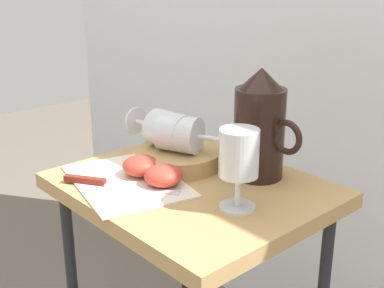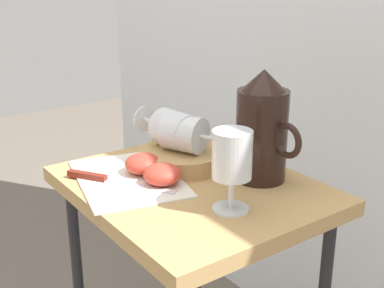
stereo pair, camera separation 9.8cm
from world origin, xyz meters
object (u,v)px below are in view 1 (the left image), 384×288
object	(u,v)px
apple_half_left	(141,166)
wine_glass_upright	(239,158)
pitcher	(260,133)
wine_glass_tipped_near	(168,130)
apple_half_right	(163,175)
basket_tray	(179,157)
table	(192,218)
knife	(103,183)
wine_glass_tipped_far	(181,134)

from	to	relation	value
apple_half_left	wine_glass_upright	bearing A→B (deg)	10.48
pitcher	wine_glass_tipped_near	bearing A→B (deg)	-153.51
wine_glass_upright	apple_half_left	size ratio (longest dim) A/B	1.98
pitcher	apple_half_right	world-z (taller)	pitcher
basket_tray	wine_glass_upright	world-z (taller)	wine_glass_upright
table	pitcher	distance (m)	0.22
wine_glass_tipped_near	knife	xyz separation A→B (m)	(0.02, -0.17, -0.07)
wine_glass_tipped_near	wine_glass_tipped_far	distance (m)	0.04
basket_tray	knife	xyz separation A→B (m)	(-0.01, -0.18, -0.01)
wine_glass_upright	knife	xyz separation A→B (m)	(-0.23, -0.13, -0.09)
apple_half_left	table	bearing A→B (deg)	32.27
table	wine_glass_upright	distance (m)	0.22
basket_tray	apple_half_left	xyz separation A→B (m)	(-0.00, -0.10, 0.01)
table	wine_glass_tipped_far	distance (m)	0.17
wine_glass_tipped_near	wine_glass_upright	bearing A→B (deg)	-11.20
basket_tray	apple_half_right	world-z (taller)	apple_half_right
wine_glass_upright	apple_half_left	world-z (taller)	wine_glass_upright
apple_half_right	wine_glass_tipped_far	bearing A→B (deg)	120.22
wine_glass_upright	wine_glass_tipped_far	size ratio (longest dim) A/B	0.89
table	wine_glass_tipped_far	xyz separation A→B (m)	(-0.07, 0.04, 0.15)
basket_tray	apple_half_right	distance (m)	0.12
knife	basket_tray	bearing A→B (deg)	86.94
table	pitcher	size ratio (longest dim) A/B	3.01
wine_glass_upright	apple_half_right	bearing A→B (deg)	-165.50
wine_glass_upright	wine_glass_tipped_far	xyz separation A→B (m)	(-0.21, 0.05, -0.02)
apple_half_right	knife	size ratio (longest dim) A/B	0.36
table	pitcher	bearing A→B (deg)	62.64
basket_tray	wine_glass_tipped_near	distance (m)	0.06
basket_tray	pitcher	distance (m)	0.19
table	basket_tray	size ratio (longest dim) A/B	3.63
basket_tray	pitcher	size ratio (longest dim) A/B	0.83
pitcher	wine_glass_tipped_far	world-z (taller)	pitcher
wine_glass_tipped_far	apple_half_left	bearing A→B (deg)	-99.00
table	apple_half_left	xyz separation A→B (m)	(-0.09, -0.06, 0.10)
pitcher	knife	world-z (taller)	pitcher
wine_glass_tipped_far	apple_half_right	xyz separation A→B (m)	(0.05, -0.09, -0.05)
knife	table	bearing A→B (deg)	55.33
wine_glass_tipped_near	knife	distance (m)	0.19
wine_glass_upright	apple_half_left	distance (m)	0.24
wine_glass_tipped_near	apple_half_left	distance (m)	0.11
wine_glass_tipped_far	knife	world-z (taller)	wine_glass_tipped_far
basket_tray	apple_half_left	world-z (taller)	apple_half_left
wine_glass_upright	wine_glass_tipped_near	size ratio (longest dim) A/B	0.92
apple_half_right	wine_glass_tipped_near	bearing A→B (deg)	135.74
table	apple_half_left	size ratio (longest dim) A/B	9.06
wine_glass_tipped_near	wine_glass_tipped_far	xyz separation A→B (m)	(0.04, 0.00, -0.00)
pitcher	wine_glass_upright	distance (m)	0.15
basket_tray	wine_glass_tipped_near	bearing A→B (deg)	-163.69
pitcher	apple_half_right	xyz separation A→B (m)	(-0.08, -0.18, -0.07)
wine_glass_tipped_near	apple_half_left	world-z (taller)	wine_glass_tipped_near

